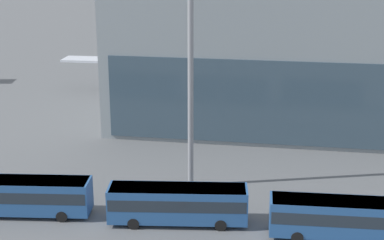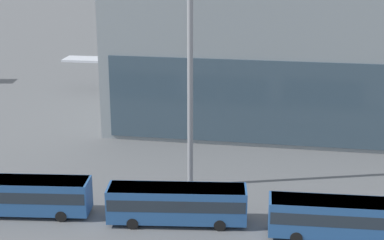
# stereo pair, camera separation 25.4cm
# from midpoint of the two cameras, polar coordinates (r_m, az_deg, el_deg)

# --- Properties ---
(airliner_at_gate_far) EXTENTS (44.44, 41.65, 14.03)m
(airliner_at_gate_far) POSITION_cam_midpoint_polar(r_m,az_deg,el_deg) (93.71, 0.78, 6.27)
(airliner_at_gate_far) COLOR silver
(airliner_at_gate_far) RESTS_ON ground_plane
(shuttle_bus_0) EXTENTS (12.11, 4.15, 3.31)m
(shuttle_bus_0) POSITION_cam_midpoint_polar(r_m,az_deg,el_deg) (54.29, -16.17, -6.93)
(shuttle_bus_0) COLOR #285693
(shuttle_bus_0) RESTS_ON ground_plane
(shuttle_bus_1) EXTENTS (12.12, 4.23, 3.31)m
(shuttle_bus_1) POSITION_cam_midpoint_polar(r_m,az_deg,el_deg) (50.70, -1.54, -7.98)
(shuttle_bus_1) COLOR #285693
(shuttle_bus_1) RESTS_ON ground_plane
(shuttle_bus_2) EXTENTS (11.99, 3.35, 3.31)m
(shuttle_bus_2) POSITION_cam_midpoint_polar(r_m,az_deg,el_deg) (49.77, 14.31, -9.04)
(shuttle_bus_2) COLOR #285693
(shuttle_bus_2) RESTS_ON ground_plane
(floodlight_mast) EXTENTS (2.27, 2.27, 26.37)m
(floodlight_mast) POSITION_cam_midpoint_polar(r_m,az_deg,el_deg) (54.49, -0.28, 9.81)
(floodlight_mast) COLOR gray
(floodlight_mast) RESTS_ON ground_plane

